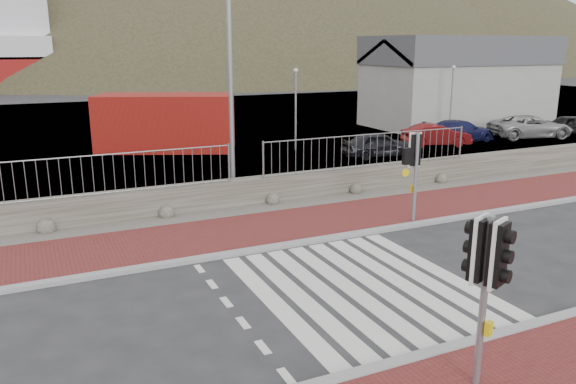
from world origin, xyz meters
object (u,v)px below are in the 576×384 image
traffic_signal_near (487,267)px  car_d (531,127)px  car_e (575,125)px  traffic_signal_far (416,158)px  shipping_container (166,122)px  car_c (460,131)px  car_a (379,144)px  car_b (436,135)px  streetlight (234,47)px

traffic_signal_near → car_d: bearing=18.6°
car_e → traffic_signal_far: bearing=137.4°
traffic_signal_far → car_e: bearing=-146.0°
shipping_container → car_c: shipping_container is taller
traffic_signal_near → car_a: 18.98m
car_b → car_e: 10.33m
shipping_container → car_c: bearing=7.4°
streetlight → traffic_signal_far: bearing=-53.1°
car_a → car_e: size_ratio=1.05×
traffic_signal_near → car_b: 22.47m
car_d → car_e: bearing=-77.5°
car_a → traffic_signal_near: bearing=159.1°
traffic_signal_near → streetlight: streetlight is taller
streetlight → car_b: size_ratio=2.55×
traffic_signal_far → car_c: traffic_signal_far is taller
traffic_signal_far → car_d: bearing=-140.8°
car_d → traffic_signal_far: bearing=137.3°
car_b → car_d: bearing=-73.7°
traffic_signal_near → car_d: (20.49, 17.67, -1.37)m
streetlight → car_a: streetlight is taller
car_b → car_c: 2.15m
traffic_signal_near → car_e: (24.03, 17.54, -1.45)m
car_a → car_e: 14.83m
streetlight → car_e: (23.60, 5.43, -4.56)m
traffic_signal_far → shipping_container: bearing=-69.3°
streetlight → shipping_container: (0.01, 10.61, -3.73)m
traffic_signal_far → car_a: (4.95, 9.21, -1.40)m
streetlight → car_e: bearing=11.1°
streetlight → car_d: size_ratio=1.94×
traffic_signal_far → shipping_container: (-3.85, 15.40, -0.60)m
car_a → car_b: (4.47, 1.23, -0.02)m
traffic_signal_near → car_e: size_ratio=0.83×
traffic_signal_far → car_d: (16.20, 10.36, -1.36)m
shipping_container → car_c: (15.34, -4.41, -0.80)m
traffic_signal_near → traffic_signal_far: traffic_signal_near is taller
traffic_signal_near → traffic_signal_far: size_ratio=1.02×
streetlight → car_a: 10.84m
shipping_container → car_a: shipping_container is taller
traffic_signal_far → car_a: bearing=-111.6°
car_c → car_e: (8.25, -0.77, -0.03)m
streetlight → car_a: bearing=24.8°
shipping_container → car_d: bearing=9.3°
streetlight → car_b: streetlight is taller
car_c → car_e: size_ratio=1.24×
car_e → car_b: bearing=108.8°
car_c → streetlight: bearing=109.9°
streetlight → shipping_container: bearing=88.1°
car_a → car_d: size_ratio=0.76×
traffic_signal_near → traffic_signal_far: (4.29, 7.31, -0.02)m
traffic_signal_near → car_e: bearing=14.0°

